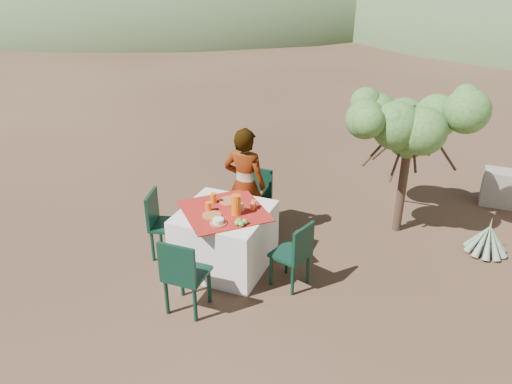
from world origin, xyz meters
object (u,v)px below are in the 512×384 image
agave (487,240)px  juice_pitcher (236,205)px  chair_left (162,221)px  chair_right (295,253)px  table (225,238)px  chair_near (183,273)px  person (245,185)px  chair_far (256,196)px  shrub_tree (415,131)px

agave → juice_pitcher: bearing=-151.3°
chair_left → chair_right: 1.76m
table → chair_near: bearing=-90.5°
chair_right → chair_left: bearing=-73.3°
person → agave: size_ratio=2.73×
chair_right → person: bearing=-112.3°
chair_far → agave: bearing=12.9°
chair_right → shrub_tree: size_ratio=0.45×
agave → chair_left: bearing=-157.3°
chair_right → chair_far: bearing=-122.6°
person → shrub_tree: shrub_tree is taller
chair_far → person: (-0.02, -0.32, 0.30)m
table → chair_far: (-0.01, 1.01, 0.10)m
agave → person: bearing=-164.7°
chair_near → chair_right: (0.94, 0.89, -0.05)m
chair_left → juice_pitcher: juice_pitcher is taller
chair_far → agave: chair_far is taller
chair_near → chair_right: chair_near is taller
chair_near → person: person is taller
chair_near → agave: chair_near is taller
chair_near → chair_left: (-0.83, 0.90, -0.02)m
chair_far → shrub_tree: 2.27m
chair_near → agave: (3.00, 2.50, -0.31)m
chair_left → chair_far: bearing=-52.2°
chair_right → person: 1.28m
juice_pitcher → chair_far: bearing=100.1°
chair_far → person: 0.44m
table → juice_pitcher: 0.54m
chair_left → person: 1.16m
table → chair_left: chair_left is taller
chair_far → person: person is taller
chair_far → person: size_ratio=0.55×
juice_pitcher → chair_right: bearing=-4.9°
chair_far → chair_near: bearing=-86.7°
chair_near → agave: size_ratio=1.58×
chair_left → chair_right: (1.76, -0.01, -0.03)m
chair_left → chair_right: chair_left is taller
chair_right → juice_pitcher: (-0.75, 0.06, 0.43)m
table → chair_left: size_ratio=1.50×
table → person: 0.80m
chair_far → chair_near: size_ratio=0.96×
chair_right → shrub_tree: shrub_tree is taller
person → shrub_tree: 2.30m
chair_far → shrub_tree: (1.91, 0.74, 0.96)m
chair_far → chair_right: bearing=-46.3°
person → agave: 3.19m
chair_right → person: person is taller
shrub_tree → juice_pitcher: shrub_tree is taller
chair_near → chair_right: bearing=-137.8°
chair_right → agave: 2.63m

